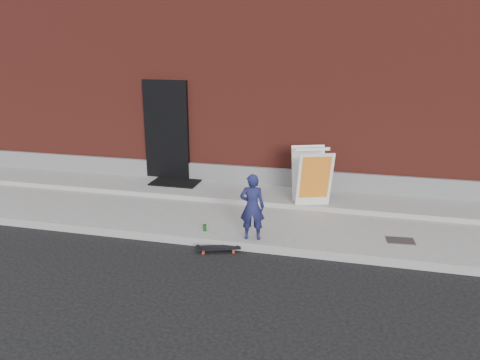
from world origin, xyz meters
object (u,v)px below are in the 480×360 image
(skateboard, at_px, (218,248))
(soda_can, at_px, (205,228))
(pizza_sign, at_px, (312,176))
(child, at_px, (252,207))

(skateboard, xyz_separation_m, soda_can, (-0.38, 0.45, 0.14))
(pizza_sign, distance_m, soda_can, 2.43)
(child, xyz_separation_m, skateboard, (-0.50, -0.33, -0.65))
(skateboard, relative_size, soda_can, 6.39)
(soda_can, bearing_deg, skateboard, -50.12)
(skateboard, bearing_deg, soda_can, 129.88)
(soda_can, bearing_deg, child, -7.79)
(pizza_sign, height_order, soda_can, pizza_sign)
(soda_can, bearing_deg, pizza_sign, 44.26)
(skateboard, xyz_separation_m, pizza_sign, (1.31, 2.10, 0.75))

